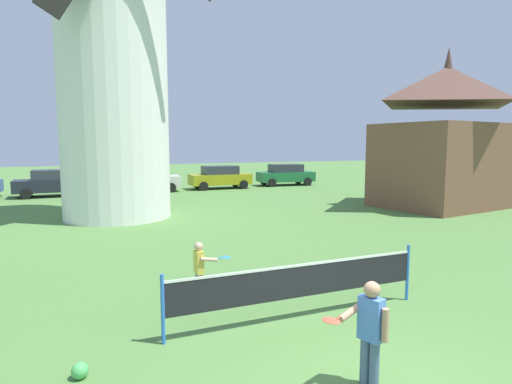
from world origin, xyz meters
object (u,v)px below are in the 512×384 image
object	(u,v)px
player_near	(370,328)
chapel	(445,139)
parked_car_cream	(148,179)
stray_ball	(80,371)
parked_car_mustard	(220,177)
parked_car_green	(286,174)
player_far	(200,267)
parked_car_black	(56,182)
windmill	(112,37)
tennis_net	(301,281)

from	to	relation	value
player_near	chapel	world-z (taller)	chapel
parked_car_cream	player_near	bearing A→B (deg)	-91.75
stray_ball	parked_car_mustard	size ratio (longest dim) A/B	0.05
player_near	parked_car_green	size ratio (longest dim) A/B	0.32
parked_car_mustard	parked_car_green	size ratio (longest dim) A/B	0.98
player_far	parked_car_black	bearing A→B (deg)	100.22
stray_ball	parked_car_cream	bearing A→B (deg)	79.37
stray_ball	parked_car_black	bearing A→B (deg)	93.35
parked_car_black	chapel	bearing A→B (deg)	-33.50
stray_ball	parked_car_mustard	world-z (taller)	parked_car_mustard
windmill	player_near	world-z (taller)	windmill
player_near	parked_car_mustard	bearing A→B (deg)	76.62
player_far	player_near	bearing A→B (deg)	-73.12
windmill	player_far	bearing A→B (deg)	-86.07
parked_car_cream	parked_car_green	size ratio (longest dim) A/B	0.96
stray_ball	chapel	xyz separation A→B (m)	(16.40, 9.64, 3.17)
windmill	stray_ball	distance (m)	14.50
parked_car_mustard	player_far	bearing A→B (deg)	-108.90
chapel	parked_car_green	bearing A→B (deg)	100.59
chapel	tennis_net	bearing A→B (deg)	-144.70
windmill	parked_car_mustard	size ratio (longest dim) A/B	3.56
tennis_net	parked_car_green	xyz separation A→B (m)	(10.53, 21.49, 0.13)
tennis_net	player_far	size ratio (longest dim) A/B	4.20
parked_car_black	parked_car_mustard	size ratio (longest dim) A/B	1.09
parked_car_cream	parked_car_black	bearing A→B (deg)	-176.47
tennis_net	parked_car_black	world-z (taller)	parked_car_black
parked_car_green	parked_car_mustard	bearing A→B (deg)	-175.92
tennis_net	chapel	world-z (taller)	chapel
tennis_net	chapel	distance (m)	15.95
parked_car_green	player_far	bearing A→B (deg)	-120.86
stray_ball	parked_car_mustard	bearing A→B (deg)	67.69
windmill	parked_car_green	size ratio (longest dim) A/B	3.48
player_near	windmill	bearing A→B (deg)	97.48
windmill	parked_car_green	world-z (taller)	windmill
windmill	chapel	distance (m)	15.70
parked_car_green	stray_ball	bearing A→B (deg)	-122.59
parked_car_black	tennis_net	bearing A→B (deg)	-76.99
stray_ball	parked_car_green	bearing A→B (deg)	57.41
windmill	chapel	world-z (taller)	windmill
windmill	parked_car_cream	distance (m)	11.48
parked_car_black	parked_car_cream	distance (m)	5.32
player_near	parked_car_green	world-z (taller)	parked_car_green
player_near	chapel	size ratio (longest dim) A/B	0.18
parked_car_black	parked_car_mustard	distance (m)	10.14
player_near	parked_car_cream	bearing A→B (deg)	88.25
player_far	parked_car_black	world-z (taller)	parked_car_black
tennis_net	chapel	xyz separation A→B (m)	(12.85, 9.10, 2.60)
player_far	chapel	bearing A→B (deg)	27.78
chapel	player_far	bearing A→B (deg)	-152.22
stray_ball	parked_car_black	size ratio (longest dim) A/B	0.05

